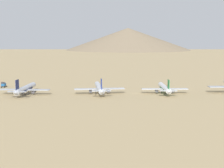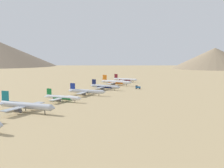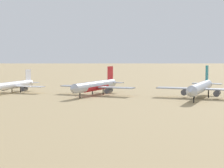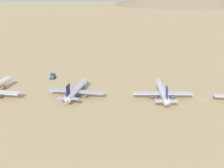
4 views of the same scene
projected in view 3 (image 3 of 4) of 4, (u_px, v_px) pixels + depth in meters
name	position (u px, v px, depth m)	size (l,w,h in m)	color
parked_jet_0	(14.00, 85.00, 185.78)	(37.92, 31.01, 10.96)	white
parked_jet_1	(96.00, 86.00, 173.76)	(44.45, 36.09, 12.82)	#B2B7C1
parked_jet_2	(201.00, 88.00, 160.46)	(47.05, 38.27, 13.56)	#B2B7C1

